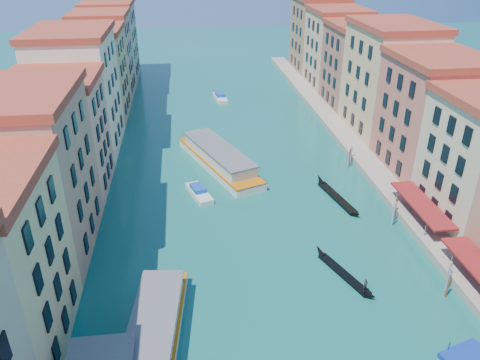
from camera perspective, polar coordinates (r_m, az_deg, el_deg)
The scene contains 10 objects.
left_bank_palazzos at distance 81.01m, azimuth -19.83°, elevation 8.32°, with size 12.80×128.40×21.00m.
right_bank_palazzos at distance 87.90m, azimuth 19.10°, elevation 9.87°, with size 12.80×128.40×21.00m.
quay at distance 87.82m, azimuth 13.47°, elevation 4.18°, with size 4.00×140.00×1.00m, color gray.
mooring_poles_right at distance 57.75m, azimuth 22.71°, elevation -9.45°, with size 1.44×54.24×3.20m.
vaporetto_near at distance 45.67m, azimuth -10.62°, elevation -18.67°, with size 6.74×20.09×2.93m.
vaporetto_far at distance 77.79m, azimuth -2.60°, elevation 2.69°, with size 12.96×22.99×3.37m.
gondola_fore at distance 54.95m, azimuth 12.54°, elevation -11.00°, with size 4.61×10.27×2.14m.
gondola_far at distance 69.90m, azimuth 11.65°, elevation -1.94°, with size 3.58×12.67×1.81m.
motorboat_mid at distance 69.43m, azimuth -5.02°, elevation -1.49°, with size 4.01×6.96×1.38m.
motorboat_far at distance 112.54m, azimuth -2.43°, elevation 10.05°, with size 3.15×7.66×1.54m.
Camera 1 is at (-7.97, -10.55, 33.77)m, focal length 35.00 mm.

